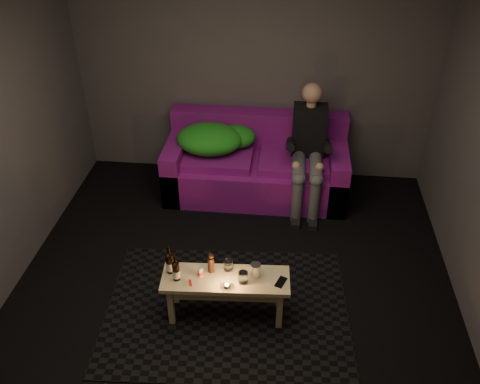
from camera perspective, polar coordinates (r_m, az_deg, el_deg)
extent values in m
plane|color=black|center=(4.59, -1.01, -12.42)|extent=(4.50, 4.50, 0.00)
plane|color=#504D50|center=(5.75, 1.58, 13.62)|extent=(4.00, 0.00, 4.00)
cube|color=black|center=(4.54, -1.46, -13.00)|extent=(2.18, 1.65, 0.01)
cube|color=#700F74|center=(5.81, 1.79, 1.80)|extent=(2.01, 0.90, 0.42)
cube|color=#700F74|center=(5.89, 2.13, 7.12)|extent=(2.01, 0.22, 0.44)
cube|color=#700F74|center=(5.88, -7.01, 3.10)|extent=(0.20, 0.90, 0.62)
cube|color=#700F74|center=(5.78, 10.77, 2.10)|extent=(0.20, 0.90, 0.62)
cube|color=#700F74|center=(5.68, -2.46, 3.89)|extent=(0.75, 0.60, 0.10)
cube|color=#700F74|center=(5.63, 6.08, 3.42)|extent=(0.75, 0.60, 0.10)
ellipsoid|color=#27931A|center=(5.63, -3.45, 5.95)|extent=(0.72, 0.56, 0.30)
ellipsoid|color=#27931A|center=(5.74, -0.43, 6.23)|extent=(0.44, 0.36, 0.24)
ellipsoid|color=#27931A|center=(5.81, -5.40, 6.00)|extent=(0.32, 0.26, 0.16)
cube|color=black|center=(5.55, 7.77, 6.96)|extent=(0.36, 0.22, 0.55)
sphere|color=tan|center=(5.37, 8.12, 10.94)|extent=(0.21, 0.21, 0.21)
cylinder|color=#4C5157|center=(5.41, 6.61, 2.87)|extent=(0.14, 0.50, 0.14)
cylinder|color=#4C5157|center=(5.42, 8.52, 2.75)|extent=(0.14, 0.50, 0.14)
cylinder|color=#4C5157|center=(5.36, 6.40, -0.98)|extent=(0.11, 0.11, 0.51)
cylinder|color=#4C5157|center=(5.37, 8.32, -1.09)|extent=(0.11, 0.11, 0.51)
cube|color=black|center=(5.45, 6.24, -3.28)|extent=(0.09, 0.22, 0.06)
cube|color=black|center=(5.46, 8.13, -3.38)|extent=(0.09, 0.22, 0.06)
cube|color=tan|center=(4.22, -1.63, -9.79)|extent=(1.07, 0.40, 0.04)
cube|color=tan|center=(4.27, -1.61, -10.43)|extent=(0.93, 0.31, 0.10)
cube|color=tan|center=(4.34, -7.75, -12.65)|extent=(0.05, 0.05, 0.39)
cube|color=tan|center=(4.50, -7.27, -10.43)|extent=(0.05, 0.05, 0.39)
cube|color=tan|center=(4.29, 4.45, -13.11)|extent=(0.05, 0.05, 0.39)
cube|color=tan|center=(4.45, 4.39, -10.84)|extent=(0.05, 0.05, 0.39)
cylinder|color=black|center=(4.23, -7.87, -7.93)|extent=(0.07, 0.07, 0.19)
cylinder|color=white|center=(4.25, -7.84, -8.21)|extent=(0.07, 0.07, 0.08)
cone|color=black|center=(4.16, -7.99, -6.84)|extent=(0.07, 0.07, 0.03)
cylinder|color=black|center=(4.14, -8.02, -6.53)|extent=(0.03, 0.03, 0.09)
cylinder|color=black|center=(4.17, -7.19, -8.83)|extent=(0.06, 0.06, 0.17)
cylinder|color=white|center=(4.19, -7.17, -9.08)|extent=(0.06, 0.06, 0.07)
cone|color=black|center=(4.10, -7.29, -7.85)|extent=(0.06, 0.06, 0.03)
cylinder|color=black|center=(4.09, -7.31, -7.57)|extent=(0.02, 0.02, 0.08)
cylinder|color=silver|center=(4.20, -4.50, -8.93)|extent=(0.05, 0.05, 0.09)
cylinder|color=black|center=(4.22, -3.29, -8.16)|extent=(0.07, 0.07, 0.14)
cylinder|color=white|center=(4.25, -1.32, -8.18)|extent=(0.09, 0.09, 0.09)
cylinder|color=white|center=(4.11, -1.46, -10.44)|extent=(0.05, 0.05, 0.04)
sphere|color=orange|center=(4.11, -1.46, -10.34)|extent=(0.02, 0.02, 0.02)
cylinder|color=white|center=(4.14, 0.36, -9.56)|extent=(0.10, 0.10, 0.10)
cylinder|color=silver|center=(4.19, 1.75, -8.74)|extent=(0.09, 0.09, 0.12)
cube|color=black|center=(4.18, 4.61, -10.05)|extent=(0.11, 0.14, 0.01)
cube|color=red|center=(4.17, -5.60, -10.12)|extent=(0.04, 0.07, 0.01)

